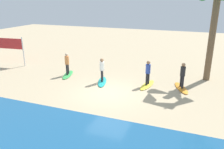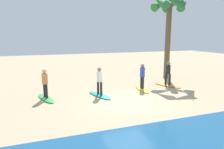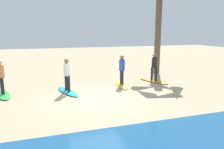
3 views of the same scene
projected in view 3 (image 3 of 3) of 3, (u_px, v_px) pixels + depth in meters
The scene contains 9 objects.
ground_plane at pixel (97, 100), 9.65m from camera, with size 60.00×60.00×0.00m, color tan.
surfboard_orange at pixel (154, 81), 13.03m from camera, with size 2.10×0.56×0.09m, color orange.
surfer_orange at pixel (154, 65), 12.83m from camera, with size 0.32×0.44×1.64m.
surfboard_yellow at pixel (122, 85), 12.14m from camera, with size 2.10×0.56×0.09m, color yellow.
surfer_yellow at pixel (122, 68), 11.93m from camera, with size 0.32×0.46×1.64m.
surfboard_teal at pixel (68, 92), 10.76m from camera, with size 2.10×0.56×0.09m, color teal.
surfer_teal at pixel (67, 72), 10.55m from camera, with size 0.32×0.44×1.64m.
surfboard_green at pixel (3, 94), 10.29m from camera, with size 2.10×0.56×0.09m, color green.
surfer_green at pixel (1, 74), 10.09m from camera, with size 0.32×0.45×1.64m.
Camera 3 is at (2.15, 8.99, 3.09)m, focal length 34.01 mm.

